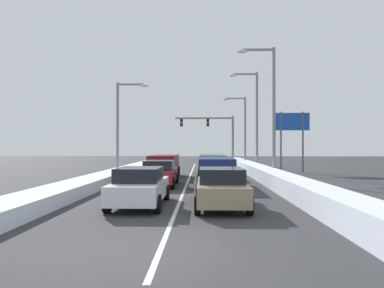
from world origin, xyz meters
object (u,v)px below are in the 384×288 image
at_px(sedan_white_center_lane_nearest, 140,186).
at_px(sedan_red_center_lane_second, 160,173).
at_px(suv_navy_right_lane_second, 216,169).
at_px(roadside_sign_right, 292,128).
at_px(street_lamp_right_far, 242,125).
at_px(street_lamp_right_near, 269,102).
at_px(street_lamp_right_mid, 253,113).
at_px(suv_maroon_center_lane_third, 164,164).
at_px(street_lamp_left_mid, 122,119).
at_px(suv_green_right_lane_third, 212,164).
at_px(sedan_tan_right_lane_nearest, 221,187).
at_px(traffic_light_gantry, 215,129).

height_order(sedan_white_center_lane_nearest, sedan_red_center_lane_second, same).
relative_size(suv_navy_right_lane_second, roadside_sign_right, 0.89).
relative_size(suv_navy_right_lane_second, street_lamp_right_far, 0.62).
xyz_separation_m(street_lamp_right_near, street_lamp_right_mid, (-0.02, 7.49, -0.09)).
xyz_separation_m(suv_maroon_center_lane_third, street_lamp_left_mid, (-3.74, 2.31, 3.58)).
bearing_deg(suv_green_right_lane_third, sedan_tan_right_lane_nearest, -90.26).
height_order(suv_navy_right_lane_second, street_lamp_right_near, street_lamp_right_near).
bearing_deg(street_lamp_right_mid, street_lamp_right_near, -89.88).
xyz_separation_m(suv_maroon_center_lane_third, roadside_sign_right, (11.10, 5.77, 3.00)).
distance_m(sedan_white_center_lane_nearest, sedan_red_center_lane_second, 6.94).
distance_m(street_lamp_right_near, street_lamp_right_mid, 7.50).
bearing_deg(suv_maroon_center_lane_third, sedan_white_center_lane_nearest, -88.05).
relative_size(suv_navy_right_lane_second, street_lamp_right_near, 0.53).
distance_m(suv_maroon_center_lane_third, roadside_sign_right, 12.87).
distance_m(traffic_light_gantry, street_lamp_right_mid, 13.48).
xyz_separation_m(sedan_red_center_lane_second, traffic_light_gantry, (4.12, 24.53, 3.73)).
xyz_separation_m(sedan_tan_right_lane_nearest, street_lamp_right_far, (3.73, 26.08, 3.96)).
distance_m(suv_navy_right_lane_second, traffic_light_gantry, 24.96).
relative_size(sedan_tan_right_lane_nearest, street_lamp_left_mid, 0.59).
height_order(suv_navy_right_lane_second, sedan_red_center_lane_second, suv_navy_right_lane_second).
xyz_separation_m(suv_navy_right_lane_second, street_lamp_left_mid, (-7.41, 8.45, 3.58)).
distance_m(suv_navy_right_lane_second, roadside_sign_right, 14.35).
bearing_deg(suv_green_right_lane_third, street_lamp_right_near, -30.56).
xyz_separation_m(traffic_light_gantry, roadside_sign_right, (6.60, -12.79, -0.48)).
xyz_separation_m(sedan_tan_right_lane_nearest, traffic_light_gantry, (0.89, 31.69, 3.73)).
bearing_deg(sedan_tan_right_lane_nearest, sedan_white_center_lane_nearest, 176.08).
xyz_separation_m(sedan_red_center_lane_second, roadside_sign_right, (10.72, 11.74, 3.25)).
bearing_deg(street_lamp_left_mid, suv_green_right_lane_third, -15.48).
relative_size(street_lamp_right_far, street_lamp_left_mid, 1.03).
distance_m(suv_green_right_lane_third, sedan_red_center_lane_second, 7.05).
height_order(sedan_tan_right_lane_nearest, suv_green_right_lane_third, suv_green_right_lane_third).
bearing_deg(sedan_white_center_lane_nearest, street_lamp_right_mid, 68.85).
bearing_deg(sedan_red_center_lane_second, street_lamp_left_mid, 116.46).
height_order(sedan_white_center_lane_nearest, street_lamp_right_mid, street_lamp_right_mid).
bearing_deg(sedan_tan_right_lane_nearest, suv_navy_right_lane_second, 89.49).
relative_size(suv_green_right_lane_third, traffic_light_gantry, 0.65).
relative_size(sedan_tan_right_lane_nearest, street_lamp_right_near, 0.49).
distance_m(street_lamp_left_mid, roadside_sign_right, 15.25).
height_order(sedan_tan_right_lane_nearest, suv_maroon_center_lane_third, suv_maroon_center_lane_third).
xyz_separation_m(traffic_light_gantry, street_lamp_right_far, (2.84, -5.61, 0.23)).
relative_size(street_lamp_right_mid, street_lamp_left_mid, 1.19).
distance_m(street_lamp_right_near, street_lamp_left_mid, 12.14).
bearing_deg(traffic_light_gantry, suv_maroon_center_lane_third, -103.64).
xyz_separation_m(sedan_tan_right_lane_nearest, sedan_red_center_lane_second, (-3.23, 7.16, 0.00)).
bearing_deg(street_lamp_right_mid, traffic_light_gantry, 103.06).
bearing_deg(suv_navy_right_lane_second, street_lamp_right_mid, 71.55).
bearing_deg(street_lamp_right_near, street_lamp_left_mid, 158.95).
bearing_deg(roadside_sign_right, sedan_red_center_lane_second, -132.40).
height_order(suv_maroon_center_lane_third, street_lamp_right_mid, street_lamp_right_mid).
relative_size(sedan_white_center_lane_nearest, traffic_light_gantry, 0.60).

